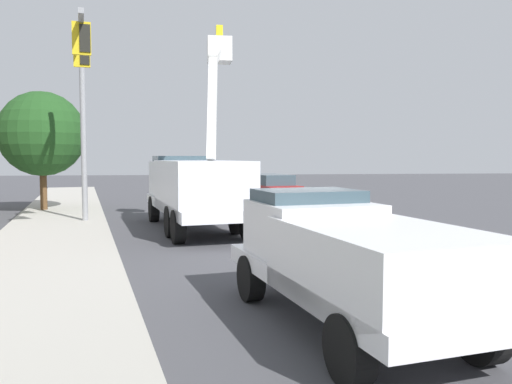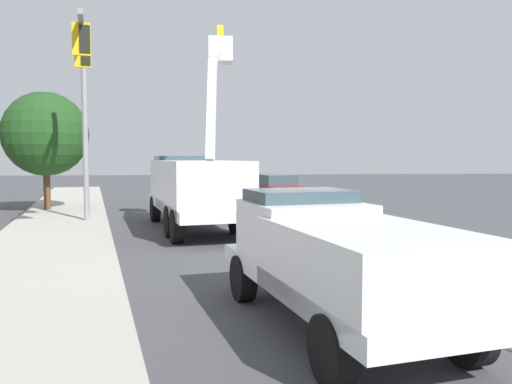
% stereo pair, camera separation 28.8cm
% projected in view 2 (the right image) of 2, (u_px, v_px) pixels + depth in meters
% --- Properties ---
extents(ground, '(120.00, 120.00, 0.00)m').
position_uv_depth(ground, '(304.00, 237.00, 16.99)').
color(ground, '#47474C').
extents(sidewalk_far_side, '(59.58, 15.01, 0.12)m').
position_uv_depth(sidewalk_far_side, '(48.00, 248.00, 14.59)').
color(sidewalk_far_side, '#B2ADA3').
rests_on(sidewalk_far_side, ground).
extents(lane_centre_stripe, '(49.11, 9.72, 0.01)m').
position_uv_depth(lane_centre_stripe, '(304.00, 237.00, 16.99)').
color(lane_centre_stripe, yellow).
rests_on(lane_centre_stripe, ground).
extents(utility_bucket_truck, '(8.53, 4.02, 7.56)m').
position_uv_depth(utility_bucket_truck, '(195.00, 185.00, 18.75)').
color(utility_bucket_truck, white).
rests_on(utility_bucket_truck, ground).
extents(service_pickup_truck, '(5.90, 3.13, 2.06)m').
position_uv_depth(service_pickup_truck, '(336.00, 256.00, 7.88)').
color(service_pickup_truck, white).
rests_on(service_pickup_truck, ground).
extents(passing_minivan, '(5.07, 2.78, 1.69)m').
position_uv_depth(passing_minivan, '(273.00, 187.00, 28.36)').
color(passing_minivan, maroon).
rests_on(passing_minivan, ground).
extents(traffic_cone_mid_front, '(0.40, 0.40, 0.73)m').
position_uv_depth(traffic_cone_mid_front, '(357.00, 258.00, 11.58)').
color(traffic_cone_mid_front, black).
rests_on(traffic_cone_mid_front, ground).
extents(traffic_cone_mid_rear, '(0.40, 0.40, 0.75)m').
position_uv_depth(traffic_cone_mid_rear, '(270.00, 226.00, 17.03)').
color(traffic_cone_mid_rear, black).
rests_on(traffic_cone_mid_rear, ground).
extents(traffic_cone_trailing, '(0.40, 0.40, 0.89)m').
position_uv_depth(traffic_cone_trailing, '(214.00, 205.00, 23.36)').
color(traffic_cone_trailing, black).
rests_on(traffic_cone_trailing, ground).
extents(traffic_signal_mast, '(5.70, 1.28, 7.83)m').
position_uv_depth(traffic_signal_mast, '(84.00, 86.00, 18.69)').
color(traffic_signal_mast, gray).
rests_on(traffic_signal_mast, ground).
extents(street_tree_right, '(4.03, 4.03, 5.77)m').
position_uv_depth(street_tree_right, '(45.00, 134.00, 24.57)').
color(street_tree_right, brown).
rests_on(street_tree_right, ground).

